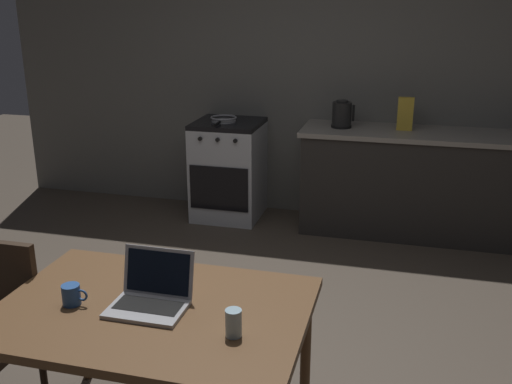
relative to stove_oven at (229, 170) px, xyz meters
name	(u,v)px	position (x,y,z in m)	size (l,w,h in m)	color
ground_plane	(224,347)	(0.62, -2.14, -0.46)	(12.00, 12.00, 0.00)	#473D33
back_wall	(336,68)	(0.92, 0.35, 0.92)	(6.40, 0.10, 2.75)	#5F5E59
kitchen_counter	(426,184)	(1.78, 0.00, 0.00)	(2.16, 0.64, 0.91)	#282623
stove_oven	(229,170)	(0.00, 0.00, 0.00)	(0.60, 0.62, 0.91)	#B7BABF
dining_table	(153,321)	(0.59, -3.00, 0.21)	(1.32, 0.91, 0.74)	brown
laptop	(151,297)	(0.58, -2.99, 0.33)	(0.32, 0.28, 0.22)	#99999E
electric_kettle	(342,115)	(1.03, 0.00, 0.57)	(0.20, 0.18, 0.23)	black
frying_pan	(223,119)	(-0.03, -0.03, 0.48)	(0.24, 0.41, 0.05)	gray
coffee_mug	(72,295)	(0.25, -3.06, 0.33)	(0.12, 0.08, 0.09)	#264C8C
drinking_glass	(234,323)	(0.98, -3.13, 0.34)	(0.07, 0.07, 0.11)	#99B7C6
cereal_box	(405,114)	(1.56, 0.02, 0.60)	(0.13, 0.05, 0.28)	gold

